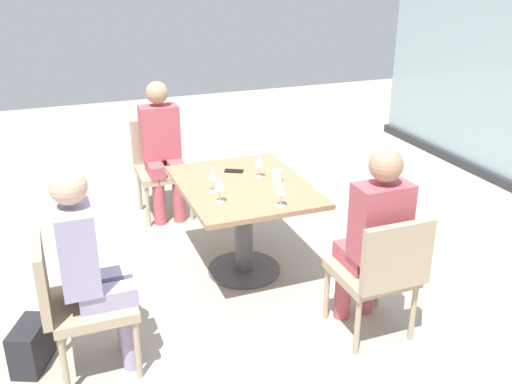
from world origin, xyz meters
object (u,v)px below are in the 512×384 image
chair_front_right (74,297)px  person_side_end (162,144)px  wine_glass_0 (213,174)px  handbag_0 (31,346)px  chair_far_right (381,269)px  person_far_right (374,232)px  wine_glass_1 (259,160)px  cell_phone_on_table (234,171)px  wine_glass_2 (281,188)px  person_front_right (90,262)px  dining_table_main (243,208)px  wine_glass_3 (219,184)px  chair_side_end (161,162)px  coffee_cup (277,176)px

chair_front_right → person_side_end: size_ratio=0.69×
wine_glass_0 → handbag_0: 1.58m
chair_far_right → wine_glass_0: 1.32m
person_far_right → wine_glass_1: person_far_right is taller
cell_phone_on_table → wine_glass_2: bearing=35.1°
wine_glass_0 → person_front_right: bearing=-54.4°
dining_table_main → person_far_right: size_ratio=0.92×
person_far_right → person_front_right: bearing=-98.6°
person_side_end → wine_glass_3: size_ratio=6.81×
wine_glass_0 → wine_glass_3: same height
wine_glass_0 → wine_glass_3: bearing=-3.5°
person_front_right → person_side_end: size_ratio=1.00×
wine_glass_3 → cell_phone_on_table: wine_glass_3 is taller
wine_glass_1 → wine_glass_2: (0.55, -0.06, 0.00)m
chair_far_right → wine_glass_0: bearing=-143.5°
chair_side_end → wine_glass_2: bearing=13.5°
wine_glass_1 → coffee_cup: bearing=30.6°
person_side_end → cell_phone_on_table: person_side_end is taller
coffee_cup → wine_glass_2: bearing=-19.7°
chair_far_right → person_side_end: 2.47m
wine_glass_1 → cell_phone_on_table: (-0.18, -0.14, -0.13)m
handbag_0 → wine_glass_3: bearing=128.3°
wine_glass_0 → cell_phone_on_table: wine_glass_0 is taller
chair_far_right → cell_phone_on_table: size_ratio=6.04×
wine_glass_3 → handbag_0: bearing=-75.5°
dining_table_main → chair_front_right: 1.47m
wine_glass_3 → wine_glass_1: bearing=129.5°
dining_table_main → wine_glass_3: 0.49m
wine_glass_0 → handbag_0: wine_glass_0 is taller
chair_front_right → chair_side_end: bearing=155.5°
person_far_right → wine_glass_3: person_far_right is taller
dining_table_main → handbag_0: 1.71m
chair_far_right → wine_glass_1: (-1.17, -0.34, 0.37)m
chair_front_right → person_side_end: bearing=154.3°
person_front_right → wine_glass_2: size_ratio=6.81×
wine_glass_0 → dining_table_main: bearing=104.2°
dining_table_main → person_side_end: (-1.24, -0.34, 0.16)m
coffee_cup → chair_front_right: bearing=-66.3°
handbag_0 → wine_glass_1: bearing=135.5°
chair_front_right → wine_glass_0: bearing=122.6°
person_front_right → wine_glass_0: (-0.66, 0.92, 0.16)m
dining_table_main → wine_glass_3: bearing=-45.5°
wine_glass_2 → cell_phone_on_table: size_ratio=1.28×
chair_side_end → wine_glass_1: (1.25, 0.50, 0.37)m
wine_glass_3 → handbag_0: 1.52m
wine_glass_3 → cell_phone_on_table: 0.61m
cell_phone_on_table → dining_table_main: bearing=24.8°
chair_front_right → handbag_0: size_ratio=2.90×
person_front_right → handbag_0: 0.69m
person_side_end → handbag_0: bearing=-33.7°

